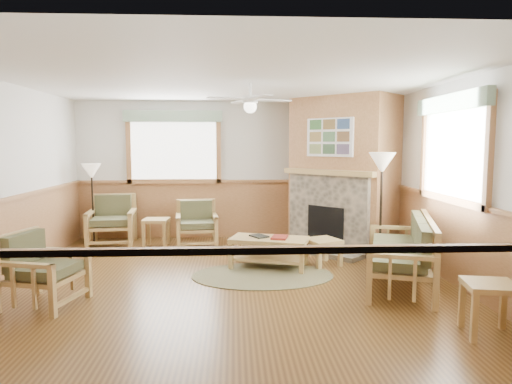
{
  "coord_description": "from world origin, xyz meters",
  "views": [
    {
      "loc": [
        0.06,
        -6.08,
        1.87
      ],
      "look_at": [
        0.4,
        0.7,
        1.15
      ],
      "focal_mm": 32.0,
      "sensor_mm": 36.0,
      "label": 1
    }
  ],
  "objects_px": {
    "armchair_back_left": "(112,220)",
    "floor_lamp_left": "(93,204)",
    "armchair_left": "(44,269)",
    "end_table_sofa": "(489,309)",
    "coffee_table": "(269,253)",
    "floor_lamp_right": "(381,209)",
    "sofa": "(399,251)",
    "footstool": "(323,252)",
    "end_table_chairs": "(156,232)",
    "armchair_back_right": "(197,224)"
  },
  "relations": [
    {
      "from": "armchair_back_left",
      "to": "floor_lamp_left",
      "type": "xyz_separation_m",
      "value": [
        -0.36,
        0.08,
        0.3
      ]
    },
    {
      "from": "armchair_left",
      "to": "end_table_sofa",
      "type": "xyz_separation_m",
      "value": [
        4.69,
        -1.08,
        -0.16
      ]
    },
    {
      "from": "coffee_table",
      "to": "floor_lamp_left",
      "type": "xyz_separation_m",
      "value": [
        -3.15,
        1.78,
        0.53
      ]
    },
    {
      "from": "armchair_left",
      "to": "floor_lamp_right",
      "type": "height_order",
      "value": "floor_lamp_right"
    },
    {
      "from": "sofa",
      "to": "armchair_back_left",
      "type": "bearing_deg",
      "value": -102.0
    },
    {
      "from": "footstool",
      "to": "floor_lamp_right",
      "type": "xyz_separation_m",
      "value": [
        0.88,
        -0.05,
        0.67
      ]
    },
    {
      "from": "armchair_back_left",
      "to": "armchair_left",
      "type": "height_order",
      "value": "armchair_back_left"
    },
    {
      "from": "end_table_sofa",
      "to": "footstool",
      "type": "xyz_separation_m",
      "value": [
        -1.11,
        2.67,
        -0.06
      ]
    },
    {
      "from": "floor_lamp_left",
      "to": "floor_lamp_right",
      "type": "bearing_deg",
      "value": -19.6
    },
    {
      "from": "floor_lamp_left",
      "to": "floor_lamp_right",
      "type": "distance_m",
      "value": 5.16
    },
    {
      "from": "armchair_left",
      "to": "coffee_table",
      "type": "relative_size",
      "value": 0.74
    },
    {
      "from": "armchair_back_left",
      "to": "floor_lamp_left",
      "type": "bearing_deg",
      "value": 161.23
    },
    {
      "from": "sofa",
      "to": "end_table_chairs",
      "type": "bearing_deg",
      "value": -106.26
    },
    {
      "from": "sofa",
      "to": "floor_lamp_right",
      "type": "distance_m",
      "value": 1.04
    },
    {
      "from": "sofa",
      "to": "end_table_chairs",
      "type": "xyz_separation_m",
      "value": [
        -3.63,
        2.49,
        -0.2
      ]
    },
    {
      "from": "armchair_left",
      "to": "coffee_table",
      "type": "height_order",
      "value": "armchair_left"
    },
    {
      "from": "armchair_back_right",
      "to": "floor_lamp_right",
      "type": "height_order",
      "value": "floor_lamp_right"
    },
    {
      "from": "armchair_back_right",
      "to": "footstool",
      "type": "height_order",
      "value": "armchair_back_right"
    },
    {
      "from": "sofa",
      "to": "armchair_back_left",
      "type": "xyz_separation_m",
      "value": [
        -4.46,
        2.59,
        0.01
      ]
    },
    {
      "from": "coffee_table",
      "to": "end_table_chairs",
      "type": "height_order",
      "value": "end_table_chairs"
    },
    {
      "from": "sofa",
      "to": "armchair_back_right",
      "type": "height_order",
      "value": "sofa"
    },
    {
      "from": "coffee_table",
      "to": "end_table_chairs",
      "type": "distance_m",
      "value": 2.52
    },
    {
      "from": "armchair_back_left",
      "to": "footstool",
      "type": "height_order",
      "value": "armchair_back_left"
    },
    {
      "from": "armchair_back_right",
      "to": "end_table_chairs",
      "type": "bearing_deg",
      "value": 171.49
    },
    {
      "from": "armchair_back_right",
      "to": "floor_lamp_right",
      "type": "relative_size",
      "value": 0.47
    },
    {
      "from": "armchair_back_right",
      "to": "sofa",
      "type": "bearing_deg",
      "value": -46.78
    },
    {
      "from": "armchair_left",
      "to": "footstool",
      "type": "distance_m",
      "value": 3.91
    },
    {
      "from": "armchair_back_right",
      "to": "armchair_left",
      "type": "bearing_deg",
      "value": -122.87
    },
    {
      "from": "armchair_back_left",
      "to": "sofa",
      "type": "bearing_deg",
      "value": -35.84
    },
    {
      "from": "sofa",
      "to": "footstool",
      "type": "distance_m",
      "value": 1.32
    },
    {
      "from": "end_table_sofa",
      "to": "footstool",
      "type": "height_order",
      "value": "end_table_sofa"
    },
    {
      "from": "floor_lamp_left",
      "to": "floor_lamp_right",
      "type": "height_order",
      "value": "floor_lamp_right"
    },
    {
      "from": "end_table_chairs",
      "to": "footstool",
      "type": "relative_size",
      "value": 1.07
    },
    {
      "from": "armchair_back_left",
      "to": "footstool",
      "type": "distance_m",
      "value": 3.97
    },
    {
      "from": "coffee_table",
      "to": "end_table_sofa",
      "type": "height_order",
      "value": "end_table_sofa"
    },
    {
      "from": "end_table_sofa",
      "to": "floor_lamp_right",
      "type": "xyz_separation_m",
      "value": [
        -0.24,
        2.62,
        0.61
      ]
    },
    {
      "from": "footstool",
      "to": "armchair_back_right",
      "type": "bearing_deg",
      "value": 144.54
    },
    {
      "from": "armchair_back_right",
      "to": "floor_lamp_right",
      "type": "bearing_deg",
      "value": -33.64
    },
    {
      "from": "end_table_chairs",
      "to": "floor_lamp_right",
      "type": "height_order",
      "value": "floor_lamp_right"
    },
    {
      "from": "armchair_back_right",
      "to": "coffee_table",
      "type": "xyz_separation_m",
      "value": [
        1.21,
        -1.56,
        -0.18
      ]
    },
    {
      "from": "sofa",
      "to": "end_table_sofa",
      "type": "height_order",
      "value": "sofa"
    },
    {
      "from": "floor_lamp_right",
      "to": "armchair_left",
      "type": "bearing_deg",
      "value": -161.0
    },
    {
      "from": "sofa",
      "to": "armchair_back_right",
      "type": "relative_size",
      "value": 2.36
    },
    {
      "from": "footstool",
      "to": "floor_lamp_right",
      "type": "height_order",
      "value": "floor_lamp_right"
    },
    {
      "from": "end_table_chairs",
      "to": "footstool",
      "type": "height_order",
      "value": "end_table_chairs"
    },
    {
      "from": "footstool",
      "to": "floor_lamp_right",
      "type": "distance_m",
      "value": 1.11
    },
    {
      "from": "end_table_sofa",
      "to": "floor_lamp_right",
      "type": "height_order",
      "value": "floor_lamp_right"
    },
    {
      "from": "footstool",
      "to": "floor_lamp_right",
      "type": "bearing_deg",
      "value": -3.45
    },
    {
      "from": "end_table_chairs",
      "to": "end_table_sofa",
      "type": "height_order",
      "value": "end_table_sofa"
    },
    {
      "from": "end_table_chairs",
      "to": "floor_lamp_right",
      "type": "relative_size",
      "value": 0.29
    }
  ]
}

